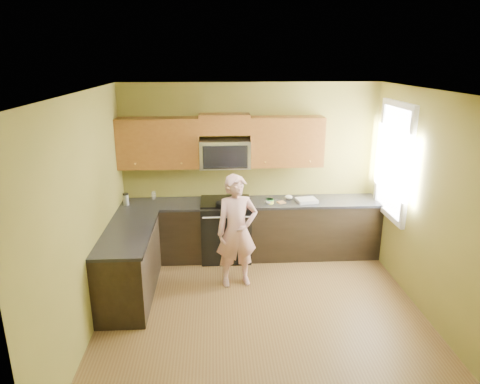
{
  "coord_description": "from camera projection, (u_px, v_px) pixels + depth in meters",
  "views": [
    {
      "loc": [
        -0.56,
        -4.59,
        3.05
      ],
      "look_at": [
        -0.2,
        1.3,
        1.2
      ],
      "focal_mm": 32.2,
      "sensor_mm": 36.0,
      "label": 1
    }
  ],
  "objects": [
    {
      "name": "wall_front",
      "position": [
        297.0,
        312.0,
        3.01
      ],
      "size": [
        4.0,
        0.0,
        4.0
      ],
      "primitive_type": "plane",
      "rotation": [
        -1.57,
        0.0,
        0.0
      ],
      "color": "olive",
      "rests_on": "ground"
    },
    {
      "name": "window",
      "position": [
        394.0,
        161.0,
        6.08
      ],
      "size": [
        0.06,
        1.06,
        1.66
      ],
      "primitive_type": null,
      "color": "white",
      "rests_on": "wall_right"
    },
    {
      "name": "butter_tub",
      "position": [
        270.0,
        203.0,
        6.57
      ],
      "size": [
        0.13,
        0.13,
        0.09
      ],
      "primitive_type": null,
      "rotation": [
        0.0,
        0.0,
        0.09
      ],
      "color": "yellow",
      "rests_on": "countertop_back"
    },
    {
      "name": "dish_towel",
      "position": [
        307.0,
        200.0,
        6.62
      ],
      "size": [
        0.33,
        0.28,
        0.05
      ],
      "primitive_type": "cube",
      "rotation": [
        0.0,
        0.0,
        0.15
      ],
      "color": "silver",
      "rests_on": "countertop_back"
    },
    {
      "name": "napkin_b",
      "position": [
        289.0,
        197.0,
        6.75
      ],
      "size": [
        0.13,
        0.14,
        0.07
      ],
      "primitive_type": "ellipsoid",
      "rotation": [
        0.0,
        0.0,
        0.07
      ],
      "color": "silver",
      "rests_on": "countertop_back"
    },
    {
      "name": "upper_cab_right",
      "position": [
        286.0,
        165.0,
        6.66
      ],
      "size": [
        1.12,
        0.33,
        0.75
      ],
      "primitive_type": null,
      "color": "brown",
      "rests_on": "wall_back"
    },
    {
      "name": "ceiling",
      "position": [
        266.0,
        92.0,
        4.51
      ],
      "size": [
        4.0,
        4.0,
        0.0
      ],
      "primitive_type": "plane",
      "rotation": [
        3.14,
        0.0,
        0.0
      ],
      "color": "white",
      "rests_on": "ground"
    },
    {
      "name": "countertop_back",
      "position": [
        251.0,
        203.0,
        6.66
      ],
      "size": [
        4.0,
        0.62,
        0.04
      ],
      "primitive_type": "cube",
      "color": "black",
      "rests_on": "cabinet_back_run"
    },
    {
      "name": "cabinet_left_run",
      "position": [
        130.0,
        265.0,
        5.66
      ],
      "size": [
        0.6,
        1.6,
        0.88
      ],
      "primitive_type": "cube",
      "color": "black",
      "rests_on": "floor"
    },
    {
      "name": "toast_slice",
      "position": [
        281.0,
        202.0,
        6.59
      ],
      "size": [
        0.14,
        0.14,
        0.01
      ],
      "primitive_type": "cube",
      "rotation": [
        0.0,
        0.0,
        0.37
      ],
      "color": "#B27F47",
      "rests_on": "countertop_back"
    },
    {
      "name": "wall_back",
      "position": [
        250.0,
        170.0,
        6.82
      ],
      "size": [
        4.0,
        0.0,
        4.0
      ],
      "primitive_type": "plane",
      "rotation": [
        1.57,
        0.0,
        0.0
      ],
      "color": "olive",
      "rests_on": "ground"
    },
    {
      "name": "travel_mug",
      "position": [
        126.0,
        205.0,
        6.5
      ],
      "size": [
        0.09,
        0.09,
        0.18
      ],
      "primitive_type": null,
      "rotation": [
        0.0,
        0.0,
        -0.12
      ],
      "color": "silver",
      "rests_on": "countertop_back"
    },
    {
      "name": "frying_pan",
      "position": [
        224.0,
        206.0,
        6.37
      ],
      "size": [
        0.26,
        0.43,
        0.05
      ],
      "primitive_type": null,
      "rotation": [
        0.0,
        0.0,
        0.06
      ],
      "color": "black",
      "rests_on": "stove"
    },
    {
      "name": "glass_b",
      "position": [
        154.0,
        195.0,
        6.75
      ],
      "size": [
        0.09,
        0.09,
        0.12
      ],
      "primitive_type": "cylinder",
      "rotation": [
        0.0,
        0.0,
        0.25
      ],
      "color": "silver",
      "rests_on": "countertop_back"
    },
    {
      "name": "napkin_a",
      "position": [
        268.0,
        202.0,
        6.55
      ],
      "size": [
        0.14,
        0.14,
        0.06
      ],
      "primitive_type": "ellipsoid",
      "rotation": [
        0.0,
        0.0,
        0.26
      ],
      "color": "silver",
      "rests_on": "countertop_back"
    },
    {
      "name": "stove",
      "position": [
        226.0,
        229.0,
        6.75
      ],
      "size": [
        0.76,
        0.65,
        0.95
      ],
      "primitive_type": null,
      "color": "black",
      "rests_on": "floor"
    },
    {
      "name": "microwave",
      "position": [
        225.0,
        167.0,
        6.57
      ],
      "size": [
        0.76,
        0.4,
        0.42
      ],
      "primitive_type": null,
      "color": "silver",
      "rests_on": "wall_back"
    },
    {
      "name": "upper_cab_over_mw",
      "position": [
        224.0,
        124.0,
        6.41
      ],
      "size": [
        0.76,
        0.33,
        0.3
      ],
      "primitive_type": "cube",
      "color": "brown",
      "rests_on": "wall_back"
    },
    {
      "name": "wall_left",
      "position": [
        86.0,
        217.0,
        4.8
      ],
      "size": [
        0.0,
        4.0,
        4.0
      ],
      "primitive_type": "plane",
      "rotation": [
        1.57,
        0.0,
        1.57
      ],
      "color": "olive",
      "rests_on": "ground"
    },
    {
      "name": "floor",
      "position": [
        262.0,
        316.0,
        5.32
      ],
      "size": [
        4.0,
        4.0,
        0.0
      ],
      "primitive_type": "plane",
      "color": "brown",
      "rests_on": "ground"
    },
    {
      "name": "cabinet_back_run",
      "position": [
        251.0,
        230.0,
        6.81
      ],
      "size": [
        4.0,
        0.6,
        0.88
      ],
      "primitive_type": "cube",
      "color": "black",
      "rests_on": "floor"
    },
    {
      "name": "wall_right",
      "position": [
        434.0,
        210.0,
        5.03
      ],
      "size": [
        0.0,
        4.0,
        4.0
      ],
      "primitive_type": "plane",
      "rotation": [
        1.57,
        0.0,
        -1.57
      ],
      "color": "olive",
      "rests_on": "ground"
    },
    {
      "name": "upper_cab_left",
      "position": [
        160.0,
        167.0,
        6.55
      ],
      "size": [
        1.22,
        0.33,
        0.75
      ],
      "primitive_type": null,
      "color": "brown",
      "rests_on": "wall_back"
    },
    {
      "name": "countertop_left",
      "position": [
        128.0,
        233.0,
        5.52
      ],
      "size": [
        0.62,
        1.6,
        0.04
      ],
      "primitive_type": "cube",
      "color": "black",
      "rests_on": "cabinet_left_run"
    },
    {
      "name": "woman",
      "position": [
        237.0,
        231.0,
        5.85
      ],
      "size": [
        0.64,
        0.49,
        1.58
      ],
      "primitive_type": "imported",
      "rotation": [
        0.0,
        0.0,
        0.2
      ],
      "color": "#CE6B67",
      "rests_on": "floor"
    }
  ]
}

